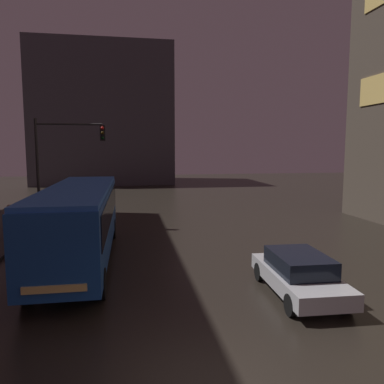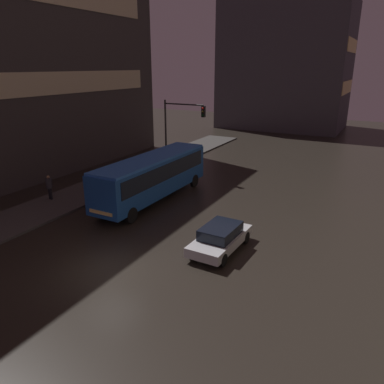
{
  "view_description": "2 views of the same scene",
  "coord_description": "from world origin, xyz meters",
  "px_view_note": "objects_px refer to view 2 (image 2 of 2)",
  "views": [
    {
      "loc": [
        -1.65,
        -6.66,
        4.74
      ],
      "look_at": [
        1.62,
        12.29,
        2.48
      ],
      "focal_mm": 35.0,
      "sensor_mm": 36.0,
      "label": 1
    },
    {
      "loc": [
        10.72,
        -12.03,
        9.21
      ],
      "look_at": [
        0.02,
        8.13,
        1.46
      ],
      "focal_mm": 35.0,
      "sensor_mm": 36.0,
      "label": 2
    }
  ],
  "objects_px": {
    "car_taxi": "(220,237)",
    "pedestrian_near": "(141,164)",
    "pedestrian_mid": "(49,185)",
    "traffic_light_main": "(179,125)",
    "bus_near": "(153,174)"
  },
  "relations": [
    {
      "from": "car_taxi",
      "to": "pedestrian_near",
      "type": "bearing_deg",
      "value": -36.31
    },
    {
      "from": "pedestrian_mid",
      "to": "traffic_light_main",
      "type": "height_order",
      "value": "traffic_light_main"
    },
    {
      "from": "car_taxi",
      "to": "pedestrian_near",
      "type": "height_order",
      "value": "pedestrian_near"
    },
    {
      "from": "bus_near",
      "to": "traffic_light_main",
      "type": "height_order",
      "value": "traffic_light_main"
    },
    {
      "from": "bus_near",
      "to": "pedestrian_near",
      "type": "xyz_separation_m",
      "value": [
        -3.96,
        4.18,
        -0.76
      ]
    },
    {
      "from": "car_taxi",
      "to": "traffic_light_main",
      "type": "relative_size",
      "value": 0.68
    },
    {
      "from": "pedestrian_mid",
      "to": "traffic_light_main",
      "type": "relative_size",
      "value": 0.27
    },
    {
      "from": "pedestrian_near",
      "to": "pedestrian_mid",
      "type": "relative_size",
      "value": 1.0
    },
    {
      "from": "car_taxi",
      "to": "pedestrian_mid",
      "type": "relative_size",
      "value": 2.48
    },
    {
      "from": "car_taxi",
      "to": "pedestrian_near",
      "type": "distance_m",
      "value": 14.48
    },
    {
      "from": "traffic_light_main",
      "to": "bus_near",
      "type": "bearing_deg",
      "value": -75.51
    },
    {
      "from": "car_taxi",
      "to": "traffic_light_main",
      "type": "xyz_separation_m",
      "value": [
        -9.13,
        11.63,
        3.66
      ]
    },
    {
      "from": "pedestrian_near",
      "to": "traffic_light_main",
      "type": "xyz_separation_m",
      "value": [
        2.2,
        2.63,
        3.17
      ]
    },
    {
      "from": "pedestrian_mid",
      "to": "bus_near",
      "type": "bearing_deg",
      "value": -56.16
    },
    {
      "from": "bus_near",
      "to": "car_taxi",
      "type": "bearing_deg",
      "value": 147.17
    }
  ]
}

